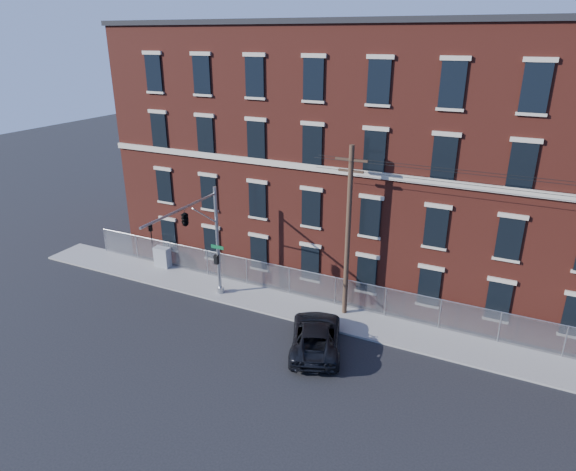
{
  "coord_description": "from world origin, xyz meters",
  "views": [
    {
      "loc": [
        10.46,
        -19.37,
        15.42
      ],
      "look_at": [
        -0.94,
        4.0,
        5.09
      ],
      "focal_mm": 31.47,
      "sensor_mm": 36.0,
      "label": 1
    }
  ],
  "objects_px": {
    "traffic_signal_mast": "(193,227)",
    "utility_cabinet": "(162,257)",
    "pickup_truck": "(316,336)",
    "utility_pole_near": "(348,230)"
  },
  "relations": [
    {
      "from": "traffic_signal_mast",
      "to": "utility_pole_near",
      "type": "relative_size",
      "value": 0.7
    },
    {
      "from": "pickup_truck",
      "to": "utility_cabinet",
      "type": "distance_m",
      "value": 14.32
    },
    {
      "from": "utility_pole_near",
      "to": "traffic_signal_mast",
      "type": "bearing_deg",
      "value": -156.86
    },
    {
      "from": "utility_pole_near",
      "to": "pickup_truck",
      "type": "distance_m",
      "value": 6.06
    },
    {
      "from": "pickup_truck",
      "to": "utility_cabinet",
      "type": "relative_size",
      "value": 3.78
    },
    {
      "from": "traffic_signal_mast",
      "to": "utility_cabinet",
      "type": "height_order",
      "value": "traffic_signal_mast"
    },
    {
      "from": "traffic_signal_mast",
      "to": "utility_pole_near",
      "type": "distance_m",
      "value": 8.7
    },
    {
      "from": "utility_pole_near",
      "to": "pickup_truck",
      "type": "relative_size",
      "value": 1.84
    },
    {
      "from": "traffic_signal_mast",
      "to": "utility_cabinet",
      "type": "distance_m",
      "value": 8.31
    },
    {
      "from": "traffic_signal_mast",
      "to": "utility_cabinet",
      "type": "bearing_deg",
      "value": 146.66
    }
  ]
}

